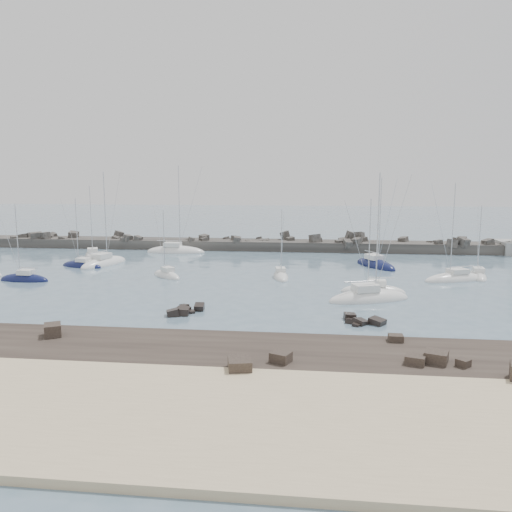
% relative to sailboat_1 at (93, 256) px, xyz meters
% --- Properties ---
extents(ground, '(400.00, 400.00, 0.00)m').
position_rel_sailboat_1_xyz_m(ground, '(29.86, -25.74, -0.13)').
color(ground, slate).
rests_on(ground, ground).
extents(sand_strip, '(140.00, 14.00, 1.00)m').
position_rel_sailboat_1_xyz_m(sand_strip, '(29.86, -57.74, -0.13)').
color(sand_strip, beige).
rests_on(sand_strip, ground).
extents(rock_shelf, '(140.00, 12.00, 1.88)m').
position_rel_sailboat_1_xyz_m(rock_shelf, '(29.48, -47.76, -0.11)').
color(rock_shelf, black).
rests_on(rock_shelf, ground).
extents(rock_cluster_near, '(3.57, 4.09, 1.37)m').
position_rel_sailboat_1_xyz_m(rock_cluster_near, '(25.82, -35.17, 0.03)').
color(rock_cluster_near, black).
rests_on(rock_cluster_near, ground).
extents(rock_cluster_far, '(4.05, 3.40, 1.41)m').
position_rel_sailboat_1_xyz_m(rock_cluster_far, '(43.55, -36.73, -0.13)').
color(rock_cluster_far, black).
rests_on(rock_cluster_far, ground).
extents(breakwater, '(115.00, 7.19, 5.23)m').
position_rel_sailboat_1_xyz_m(breakwater, '(22.59, 12.23, 0.18)').
color(breakwater, '#33302D').
rests_on(breakwater, ground).
extents(sailboat_1, '(5.96, 8.84, 13.40)m').
position_rel_sailboat_1_xyz_m(sailboat_1, '(0.00, 0.00, 0.00)').
color(sailboat_1, white).
rests_on(sailboat_1, ground).
extents(sailboat_2, '(7.22, 2.68, 11.37)m').
position_rel_sailboat_1_xyz_m(sailboat_2, '(-0.00, -21.52, 0.01)').
color(sailboat_2, '#0F1540').
rests_on(sailboat_2, ground).
extents(sailboat_3, '(5.98, 10.61, 16.01)m').
position_rel_sailboat_1_xyz_m(sailboat_3, '(5.53, -8.09, 0.02)').
color(sailboat_3, white).
rests_on(sailboat_3, ground).
extents(sailboat_4, '(11.13, 3.60, 17.34)m').
position_rel_sailboat_1_xyz_m(sailboat_4, '(13.37, 6.26, 0.02)').
color(sailboat_4, white).
rests_on(sailboat_4, ground).
extents(sailboat_5, '(5.93, 5.83, 10.23)m').
position_rel_sailboat_1_xyz_m(sailboat_5, '(18.48, -16.68, 0.01)').
color(sailboat_5, white).
rests_on(sailboat_5, ground).
extents(sailboat_6, '(3.10, 6.75, 10.41)m').
position_rel_sailboat_1_xyz_m(sailboat_6, '(34.53, -15.54, 0.00)').
color(sailboat_6, white).
rests_on(sailboat_6, ground).
extents(sailboat_7, '(10.27, 6.32, 15.59)m').
position_rel_sailboat_1_xyz_m(sailboat_7, '(45.33, -27.58, 0.03)').
color(sailboat_7, white).
rests_on(sailboat_7, ground).
extents(sailboat_8, '(7.05, 9.76, 15.04)m').
position_rel_sailboat_1_xyz_m(sailboat_8, '(48.83, -4.78, 0.02)').
color(sailboat_8, '#0F1540').
rests_on(sailboat_8, ground).
extents(sailboat_9, '(7.81, 2.68, 12.35)m').
position_rel_sailboat_1_xyz_m(sailboat_9, '(46.28, -23.65, 0.01)').
color(sailboat_9, white).
rests_on(sailboat_9, ground).
extents(sailboat_10, '(3.01, 7.03, 10.91)m').
position_rel_sailboat_1_xyz_m(sailboat_10, '(62.03, -12.23, 0.01)').
color(sailboat_10, white).
rests_on(sailboat_10, ground).
extents(sailboat_11, '(9.47, 6.02, 14.25)m').
position_rel_sailboat_1_xyz_m(sailboat_11, '(58.18, -14.79, 0.00)').
color(sailboat_11, white).
rests_on(sailboat_11, ground).
extents(sailboat_13, '(7.68, 4.22, 11.63)m').
position_rel_sailboat_1_xyz_m(sailboat_13, '(2.84, -10.29, -0.00)').
color(sailboat_13, '#0F1540').
rests_on(sailboat_13, ground).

